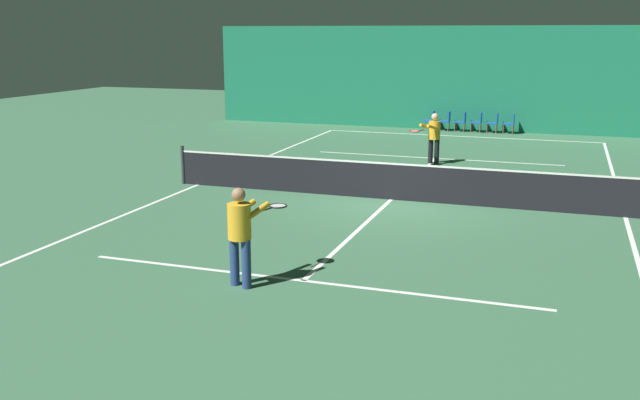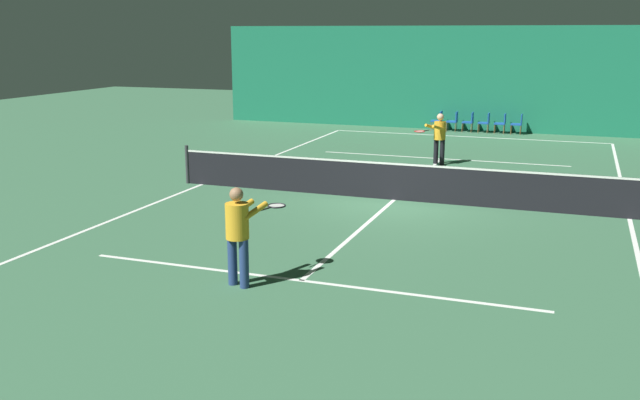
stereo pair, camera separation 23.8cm
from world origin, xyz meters
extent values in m
plane|color=#386647|center=(0.00, 0.00, 0.00)|extent=(60.00, 60.00, 0.00)
cube|color=#196B4C|center=(0.00, 13.84, 2.20)|extent=(23.00, 0.12, 4.40)
cube|color=white|center=(0.00, 11.90, 0.00)|extent=(11.00, 0.10, 0.00)
cube|color=white|center=(0.00, 6.40, 0.00)|extent=(8.25, 0.10, 0.00)
cube|color=white|center=(0.00, -6.40, 0.00)|extent=(8.25, 0.10, 0.00)
cube|color=white|center=(-5.50, 0.00, 0.00)|extent=(0.10, 23.80, 0.00)
cube|color=white|center=(5.50, 0.00, 0.00)|extent=(0.10, 23.80, 0.00)
cube|color=white|center=(0.00, 0.00, 0.00)|extent=(0.10, 12.80, 0.00)
cube|color=black|center=(0.00, 0.00, 0.47)|extent=(11.90, 0.02, 0.95)
cube|color=white|center=(0.00, 0.00, 0.92)|extent=(11.90, 0.02, 0.05)
cylinder|color=#333338|center=(-5.95, 0.00, 0.53)|extent=(0.10, 0.10, 1.07)
cylinder|color=navy|center=(-1.02, -6.96, 0.41)|extent=(0.20, 0.20, 0.82)
cylinder|color=navy|center=(-0.76, -7.03, 0.41)|extent=(0.20, 0.20, 0.82)
cylinder|color=gold|center=(-0.89, -6.99, 1.12)|extent=(0.48, 0.48, 0.60)
sphere|color=#936B4C|center=(-0.89, -6.99, 1.57)|extent=(0.23, 0.23, 0.23)
cylinder|color=gold|center=(-0.96, -6.69, 1.26)|extent=(0.26, 0.57, 0.24)
cylinder|color=gold|center=(-0.66, -6.78, 1.26)|extent=(0.26, 0.57, 0.24)
cylinder|color=black|center=(-0.69, -6.33, 1.19)|extent=(0.12, 0.30, 0.03)
torus|color=black|center=(-0.60, -6.04, 1.19)|extent=(0.41, 0.41, 0.03)
cylinder|color=silver|center=(-0.60, -6.04, 1.19)|extent=(0.34, 0.34, 0.00)
cylinder|color=black|center=(0.21, 5.31, 0.40)|extent=(0.21, 0.21, 0.80)
cylinder|color=black|center=(-0.01, 5.43, 0.40)|extent=(0.21, 0.21, 0.80)
cylinder|color=gold|center=(0.10, 5.37, 1.08)|extent=(0.51, 0.51, 0.58)
sphere|color=#DBAD89|center=(0.10, 5.37, 1.52)|extent=(0.22, 0.22, 0.22)
cylinder|color=gold|center=(0.11, 5.07, 1.22)|extent=(0.35, 0.53, 0.23)
cylinder|color=gold|center=(-0.15, 5.21, 1.22)|extent=(0.35, 0.53, 0.23)
cylinder|color=black|center=(-0.22, 4.78, 1.15)|extent=(0.17, 0.28, 0.03)
torus|color=red|center=(-0.37, 4.51, 1.15)|extent=(0.45, 0.45, 0.03)
cylinder|color=silver|center=(-0.37, 4.51, 1.15)|extent=(0.37, 0.37, 0.00)
cylinder|color=brown|center=(-1.72, 13.48, 0.20)|extent=(0.03, 0.03, 0.39)
cylinder|color=brown|center=(-1.72, 13.10, 0.20)|extent=(0.03, 0.03, 0.39)
cylinder|color=brown|center=(-1.34, 13.48, 0.20)|extent=(0.03, 0.03, 0.39)
cylinder|color=brown|center=(-1.34, 13.10, 0.20)|extent=(0.03, 0.03, 0.39)
cube|color=#19479E|center=(-1.53, 13.29, 0.41)|extent=(0.44, 0.44, 0.05)
cube|color=#19479E|center=(-1.33, 13.29, 0.64)|extent=(0.04, 0.44, 0.40)
cylinder|color=brown|center=(-1.05, 13.48, 0.20)|extent=(0.03, 0.03, 0.39)
cylinder|color=brown|center=(-1.05, 13.10, 0.20)|extent=(0.03, 0.03, 0.39)
cylinder|color=brown|center=(-0.67, 13.48, 0.20)|extent=(0.03, 0.03, 0.39)
cylinder|color=brown|center=(-0.67, 13.10, 0.20)|extent=(0.03, 0.03, 0.39)
cube|color=#19479E|center=(-0.86, 13.29, 0.41)|extent=(0.44, 0.44, 0.05)
cube|color=#19479E|center=(-0.66, 13.29, 0.64)|extent=(0.04, 0.44, 0.40)
cylinder|color=brown|center=(-0.39, 13.48, 0.20)|extent=(0.03, 0.03, 0.39)
cylinder|color=brown|center=(-0.39, 13.10, 0.20)|extent=(0.03, 0.03, 0.39)
cylinder|color=brown|center=(-0.01, 13.48, 0.20)|extent=(0.03, 0.03, 0.39)
cylinder|color=brown|center=(-0.01, 13.10, 0.20)|extent=(0.03, 0.03, 0.39)
cube|color=#19479E|center=(-0.20, 13.29, 0.41)|extent=(0.44, 0.44, 0.05)
cube|color=#19479E|center=(0.00, 13.29, 0.64)|extent=(0.04, 0.44, 0.40)
cylinder|color=brown|center=(0.28, 13.48, 0.20)|extent=(0.03, 0.03, 0.39)
cylinder|color=brown|center=(0.28, 13.10, 0.20)|extent=(0.03, 0.03, 0.39)
cylinder|color=brown|center=(0.66, 13.48, 0.20)|extent=(0.03, 0.03, 0.39)
cylinder|color=brown|center=(0.66, 13.10, 0.20)|extent=(0.03, 0.03, 0.39)
cube|color=#19479E|center=(0.47, 13.29, 0.41)|extent=(0.44, 0.44, 0.05)
cube|color=#19479E|center=(0.67, 13.29, 0.64)|extent=(0.04, 0.44, 0.40)
cylinder|color=brown|center=(0.95, 13.48, 0.20)|extent=(0.03, 0.03, 0.39)
cylinder|color=brown|center=(0.95, 13.10, 0.20)|extent=(0.03, 0.03, 0.39)
cylinder|color=brown|center=(1.33, 13.48, 0.20)|extent=(0.03, 0.03, 0.39)
cylinder|color=brown|center=(1.33, 13.10, 0.20)|extent=(0.03, 0.03, 0.39)
cube|color=#19479E|center=(1.14, 13.29, 0.41)|extent=(0.44, 0.44, 0.05)
cube|color=#19479E|center=(1.34, 13.29, 0.64)|extent=(0.04, 0.44, 0.40)
cylinder|color=brown|center=(1.62, 13.48, 0.20)|extent=(0.03, 0.03, 0.39)
cylinder|color=brown|center=(1.62, 13.10, 0.20)|extent=(0.03, 0.03, 0.39)
cylinder|color=brown|center=(2.00, 13.48, 0.20)|extent=(0.03, 0.03, 0.39)
cylinder|color=brown|center=(2.00, 13.10, 0.20)|extent=(0.03, 0.03, 0.39)
cube|color=#19479E|center=(1.81, 13.29, 0.41)|extent=(0.44, 0.44, 0.05)
cube|color=#19479E|center=(2.01, 13.29, 0.64)|extent=(0.04, 0.44, 0.40)
camera|label=1|loc=(4.03, -17.19, 4.14)|focal=40.00mm
camera|label=2|loc=(4.25, -17.11, 4.14)|focal=40.00mm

